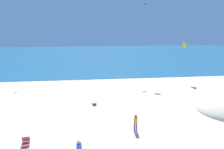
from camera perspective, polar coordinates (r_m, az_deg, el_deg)
ground_plane at (r=20.69m, az=-0.85°, el=-10.94°), size 120.00×120.00×0.00m
ocean_water at (r=62.88m, az=-4.76°, el=5.63°), size 120.00×60.00×0.05m
beach_chair_near_camera at (r=16.76m, az=-23.75°, el=-17.45°), size 0.64×0.75×0.60m
cooler_box at (r=22.60m, az=-5.14°, el=-8.41°), size 0.48×0.53×0.30m
person_6 at (r=17.05m, az=6.86°, el=-13.47°), size 0.35×0.35×1.48m
kite_teal at (r=34.46m, az=9.37°, el=19.64°), size 1.06×1.05×1.23m
kite_yellow at (r=33.80m, az=20.28°, el=8.38°), size 1.39×1.40×2.01m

